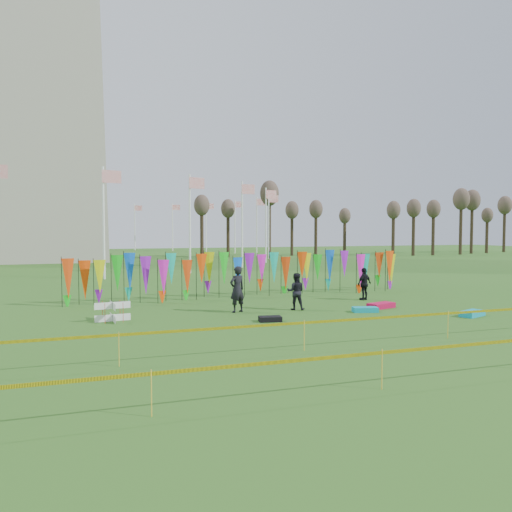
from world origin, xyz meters
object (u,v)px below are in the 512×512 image
object	(u,v)px
person_left	(237,289)
kite_bag_black	(270,319)
person_mid	(296,291)
kite_bag_teal	(472,313)
box_kite	(113,312)
kite_bag_red	(381,305)
kite_bag_turquoise	(365,310)
person_right	(364,284)

from	to	relation	value
person_left	kite_bag_black	world-z (taller)	person_left
person_mid	kite_bag_teal	bearing A→B (deg)	172.41
box_kite	kite_bag_teal	world-z (taller)	box_kite
box_kite	kite_bag_red	world-z (taller)	box_kite
box_kite	kite_bag_teal	distance (m)	14.36
person_left	kite_bag_red	distance (m)	6.59
person_mid	kite_bag_teal	xyz separation A→B (m)	(6.15, -3.83, -0.70)
box_kite	kite_bag_turquoise	bearing A→B (deg)	-6.48
person_mid	kite_bag_turquoise	size ratio (longest dim) A/B	1.55
person_left	person_right	size ratio (longest dim) A/B	1.22
kite_bag_red	person_mid	bearing A→B (deg)	168.15
box_kite	kite_bag_red	xyz separation A→B (m)	(11.60, -0.47, -0.26)
person_mid	kite_bag_black	bearing A→B (deg)	72.17
box_kite	kite_bag_black	distance (m)	6.05
person_left	person_right	world-z (taller)	person_left
person_right	person_left	bearing A→B (deg)	-8.30
person_right	kite_bag_black	distance (m)	7.69
kite_bag_turquoise	kite_bag_black	size ratio (longest dim) A/B	1.23
person_mid	kite_bag_teal	distance (m)	7.28
kite_bag_black	kite_bag_teal	xyz separation A→B (m)	(8.19, -1.57, 0.01)
box_kite	person_mid	bearing A→B (deg)	2.42
person_right	kite_bag_red	world-z (taller)	person_right
person_mid	kite_bag_turquoise	distance (m)	3.07
kite_bag_red	kite_bag_teal	xyz separation A→B (m)	(2.32, -3.03, -0.01)
kite_bag_black	kite_bag_teal	world-z (taller)	kite_bag_teal
person_left	kite_bag_red	xyz separation A→B (m)	(6.46, -0.99, -0.87)
box_kite	person_right	bearing A→B (deg)	9.58
person_left	person_mid	size ratio (longest dim) A/B	1.22
person_mid	person_right	size ratio (longest dim) A/B	1.00
kite_bag_turquoise	box_kite	bearing A→B (deg)	173.52
box_kite	kite_bag_black	size ratio (longest dim) A/B	0.89
person_right	kite_bag_teal	xyz separation A→B (m)	(1.67, -5.57, -0.70)
kite_bag_red	kite_bag_turquoise	bearing A→B (deg)	-150.63
box_kite	kite_bag_red	distance (m)	11.61
kite_bag_turquoise	person_mid	bearing A→B (deg)	149.73
kite_bag_black	box_kite	bearing A→B (deg)	161.39
kite_bag_red	kite_bag_black	bearing A→B (deg)	-166.07
person_left	person_right	bearing A→B (deg)	173.81
person_left	person_mid	world-z (taller)	person_left
person_left	kite_bag_red	world-z (taller)	person_left
kite_bag_teal	kite_bag_red	bearing A→B (deg)	127.50
person_left	person_mid	distance (m)	2.65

